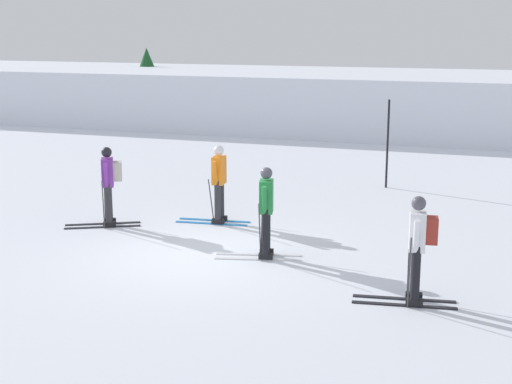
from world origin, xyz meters
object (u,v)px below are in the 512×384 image
(skier_purple, at_px, (109,182))
(trail_marker_pole, at_px, (388,144))
(skier_green, at_px, (266,210))
(conifer_far_left, at_px, (147,73))
(skier_white, at_px, (418,244))
(skier_orange, at_px, (219,182))

(skier_purple, xyz_separation_m, trail_marker_pole, (4.98, 5.75, 0.21))
(skier_green, height_order, skier_purple, same)
(skier_purple, bearing_deg, conifer_far_left, 114.78)
(skier_white, bearing_deg, skier_purple, 159.79)
(conifer_far_left, bearing_deg, skier_white, -53.76)
(skier_white, xyz_separation_m, conifer_far_left, (-15.24, 20.79, 1.01))
(skier_orange, height_order, conifer_far_left, conifer_far_left)
(skier_white, height_order, skier_purple, same)
(trail_marker_pole, bearing_deg, skier_green, -99.32)
(conifer_far_left, bearing_deg, skier_green, -57.53)
(skier_white, bearing_deg, trail_marker_pole, 102.41)
(skier_green, bearing_deg, skier_white, -26.30)
(skier_orange, distance_m, conifer_far_left, 20.31)
(skier_orange, relative_size, conifer_far_left, 0.54)
(skier_purple, bearing_deg, trail_marker_pole, 49.08)
(skier_green, xyz_separation_m, skier_white, (2.93, -1.45, 0.04))
(skier_white, distance_m, skier_purple, 7.24)
(skier_green, distance_m, skier_white, 3.27)
(skier_green, relative_size, conifer_far_left, 0.54)
(skier_purple, distance_m, conifer_far_left, 20.17)
(conifer_far_left, bearing_deg, skier_orange, -58.60)
(trail_marker_pole, xyz_separation_m, conifer_far_left, (-13.43, 12.54, 0.79))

